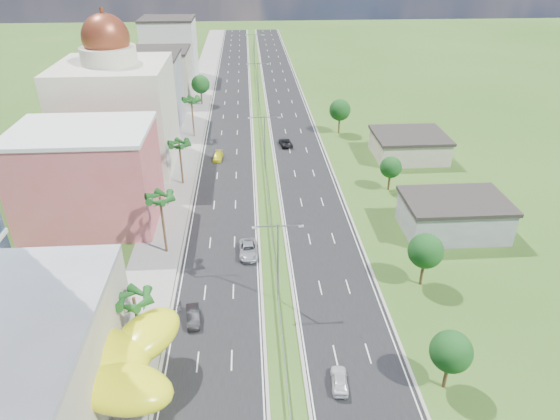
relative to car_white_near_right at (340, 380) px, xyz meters
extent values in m
plane|color=#2D5119|center=(-5.39, 4.15, -0.74)|extent=(500.00, 500.00, 0.00)
cube|color=black|center=(-12.89, 94.15, -0.72)|extent=(11.00, 260.00, 0.04)
cube|color=black|center=(2.11, 94.15, -0.72)|extent=(11.00, 260.00, 0.04)
cube|color=gray|center=(-22.39, 94.15, -0.68)|extent=(7.00, 260.00, 0.12)
cube|color=gray|center=(-5.39, 76.15, -0.12)|extent=(0.08, 216.00, 0.28)
cube|color=gray|center=(-5.39, 178.15, -0.39)|extent=(0.10, 0.12, 0.70)
cylinder|color=gray|center=(-5.39, 14.15, 4.76)|extent=(0.20, 0.20, 11.00)
cube|color=gray|center=(-6.83, 14.15, 10.06)|extent=(2.88, 0.12, 0.12)
cube|color=gray|center=(-3.95, 14.15, 10.06)|extent=(2.88, 0.12, 0.12)
cube|color=silver|center=(-8.11, 14.15, 9.96)|extent=(0.60, 0.25, 0.18)
cube|color=silver|center=(-2.67, 14.15, 9.96)|extent=(0.60, 0.25, 0.18)
cylinder|color=gray|center=(-5.39, 54.15, 4.76)|extent=(0.20, 0.20, 11.00)
cube|color=gray|center=(-6.83, 54.15, 10.06)|extent=(2.88, 0.12, 0.12)
cube|color=gray|center=(-3.95, 54.15, 10.06)|extent=(2.88, 0.12, 0.12)
cube|color=silver|center=(-8.11, 54.15, 9.96)|extent=(0.60, 0.25, 0.18)
cube|color=silver|center=(-2.67, 54.15, 9.96)|extent=(0.60, 0.25, 0.18)
cylinder|color=gray|center=(-5.39, 99.15, 4.76)|extent=(0.20, 0.20, 11.00)
cube|color=gray|center=(-6.83, 99.15, 10.06)|extent=(2.88, 0.12, 0.12)
cube|color=gray|center=(-3.95, 99.15, 10.06)|extent=(2.88, 0.12, 0.12)
cube|color=silver|center=(-8.11, 99.15, 9.96)|extent=(0.60, 0.25, 0.18)
cube|color=silver|center=(-2.67, 99.15, 9.96)|extent=(0.60, 0.25, 0.18)
cylinder|color=gray|center=(-5.39, 144.15, 4.76)|extent=(0.20, 0.20, 11.00)
cube|color=gray|center=(-6.83, 144.15, 10.06)|extent=(2.88, 0.12, 0.12)
cube|color=gray|center=(-3.95, 144.15, 10.06)|extent=(2.88, 0.12, 0.12)
cube|color=silver|center=(-8.11, 144.15, 9.96)|extent=(0.60, 0.25, 0.18)
cube|color=silver|center=(-2.67, 144.15, 9.96)|extent=(0.60, 0.25, 0.18)
cylinder|color=gray|center=(-29.39, 2.15, 1.26)|extent=(0.50, 0.50, 4.00)
cylinder|color=gray|center=(-22.39, -2.85, 1.26)|extent=(0.50, 0.50, 4.00)
cylinder|color=gray|center=(-20.39, 2.15, 1.26)|extent=(0.50, 0.50, 4.00)
cube|color=#C55250|center=(-33.39, 36.15, 6.76)|extent=(20.00, 15.00, 15.00)
cube|color=beige|center=(-33.39, 59.15, 9.26)|extent=(20.00, 20.00, 20.00)
cylinder|color=beige|center=(-33.39, 59.15, 20.76)|extent=(10.00, 10.00, 3.00)
sphere|color=brown|center=(-33.39, 59.15, 23.76)|extent=(8.40, 8.40, 8.40)
cube|color=gray|center=(-32.39, 84.15, 7.26)|extent=(16.00, 15.00, 16.00)
cube|color=#A99E8B|center=(-32.39, 106.15, 5.76)|extent=(16.00, 15.00, 13.00)
cube|color=silver|center=(-32.39, 129.15, 8.26)|extent=(16.00, 15.00, 18.00)
cube|color=gray|center=(22.61, 29.15, 1.76)|extent=(15.00, 10.00, 5.00)
cube|color=#A99E8B|center=(24.61, 59.15, 1.46)|extent=(14.00, 12.00, 4.40)
cylinder|color=#47301C|center=(-20.89, 6.15, 3.01)|extent=(0.36, 0.36, 7.50)
cylinder|color=#47301C|center=(-20.89, 26.15, 3.76)|extent=(0.36, 0.36, 9.00)
cylinder|color=#47301C|center=(-20.89, 49.15, 3.26)|extent=(0.36, 0.36, 8.00)
cylinder|color=#47301C|center=(-20.89, 74.15, 3.66)|extent=(0.36, 0.36, 8.80)
cylinder|color=#47301C|center=(-20.89, 99.15, 1.71)|extent=(0.40, 0.40, 4.90)
sphere|color=#174A18|center=(-20.89, 99.15, 4.86)|extent=(4.90, 4.90, 4.90)
cylinder|color=#47301C|center=(10.61, -0.85, 1.36)|extent=(0.40, 0.40, 4.20)
sphere|color=#174A18|center=(10.61, -0.85, 4.06)|extent=(4.20, 4.20, 4.20)
cylinder|color=#47301C|center=(13.61, 16.15, 1.54)|extent=(0.40, 0.40, 4.55)
sphere|color=#174A18|center=(13.61, 16.15, 4.46)|extent=(4.55, 4.55, 4.55)
cylinder|color=#47301C|center=(16.61, 44.15, 1.19)|extent=(0.40, 0.40, 3.85)
sphere|color=#174A18|center=(16.61, 44.15, 3.66)|extent=(3.85, 3.85, 3.85)
cylinder|color=#47301C|center=(12.61, 74.15, 1.71)|extent=(0.40, 0.40, 4.90)
sphere|color=#174A18|center=(12.61, 74.15, 4.86)|extent=(4.90, 4.90, 4.90)
imported|color=black|center=(-15.72, 10.78, 0.01)|extent=(2.03, 4.47, 1.42)
imported|color=#979A9F|center=(-9.01, 24.60, 0.09)|extent=(2.74, 5.69, 1.56)
imported|color=yellow|center=(-14.86, 60.22, -0.05)|extent=(2.15, 4.58, 1.29)
imported|color=silver|center=(0.00, 0.00, 0.00)|extent=(2.00, 4.21, 1.39)
imported|color=black|center=(-0.40, 67.02, 0.02)|extent=(3.06, 5.41, 1.43)
imported|color=black|center=(-17.69, 13.29, -0.12)|extent=(0.77, 1.85, 1.15)
camera|label=1|loc=(-8.46, -35.65, 39.54)|focal=32.00mm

